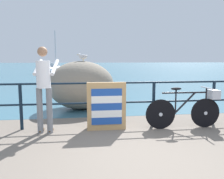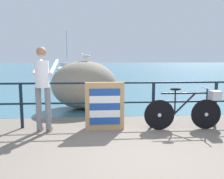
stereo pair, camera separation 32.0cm
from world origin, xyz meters
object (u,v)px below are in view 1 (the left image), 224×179
object	(u,v)px
bicycle	(190,107)
person_at_railing	(44,86)
folded_deckchair_stack	(107,106)
seagull	(83,56)
sailboat	(55,68)
breakwater_boulder_main	(81,85)

from	to	relation	value
bicycle	person_at_railing	bearing A→B (deg)	179.24
folded_deckchair_stack	seagull	world-z (taller)	seagull
person_at_railing	sailboat	xyz separation A→B (m)	(-2.46, 23.93, -0.57)
bicycle	breakwater_boulder_main	bearing A→B (deg)	136.22
sailboat	breakwater_boulder_main	bearing A→B (deg)	-151.59
seagull	sailboat	world-z (taller)	sailboat
breakwater_boulder_main	sailboat	bearing A→B (deg)	98.41
breakwater_boulder_main	seagull	bearing A→B (deg)	13.16
breakwater_boulder_main	folded_deckchair_stack	bearing A→B (deg)	-76.35
person_at_railing	sailboat	size ratio (longest dim) A/B	0.36
folded_deckchair_stack	breakwater_boulder_main	bearing A→B (deg)	103.65
folded_deckchair_stack	sailboat	world-z (taller)	sailboat
person_at_railing	folded_deckchair_stack	world-z (taller)	person_at_railing
sailboat	seagull	bearing A→B (deg)	-151.41
seagull	sailboat	xyz separation A→B (m)	(-3.27, 21.65, -1.19)
folded_deckchair_stack	breakwater_boulder_main	xyz separation A→B (m)	(-0.55, 2.24, 0.22)
breakwater_boulder_main	sailboat	distance (m)	21.90
person_at_railing	seagull	xyz separation A→B (m)	(0.81, 2.29, 0.62)
breakwater_boulder_main	sailboat	size ratio (longest dim) A/B	0.41
bicycle	person_at_railing	size ratio (longest dim) A/B	0.96
breakwater_boulder_main	bicycle	bearing A→B (deg)	-44.35
seagull	person_at_railing	bearing A→B (deg)	76.88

